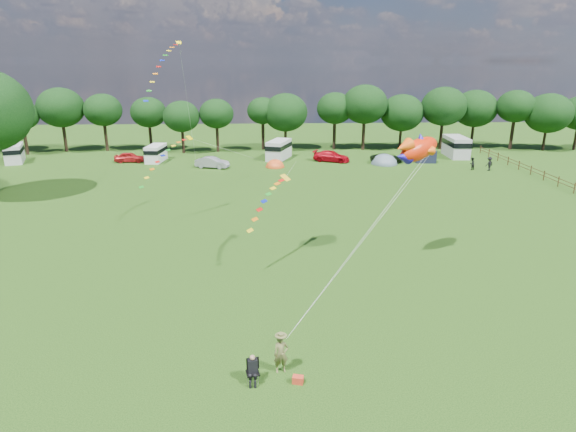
{
  "coord_description": "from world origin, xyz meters",
  "views": [
    {
      "loc": [
        -1.34,
        -22.13,
        13.74
      ],
      "look_at": [
        0.0,
        8.0,
        4.0
      ],
      "focal_mm": 30.0,
      "sensor_mm": 36.0,
      "label": 1
    }
  ],
  "objects_px": {
    "campervan_a": "(14,153)",
    "fish_kite": "(416,150)",
    "car_b": "(212,163)",
    "camp_chair": "(253,366)",
    "car_a": "(130,157)",
    "car_d": "(387,158)",
    "tent_orange": "(275,167)",
    "walker_b": "(489,164)",
    "tent_greyblue": "(384,164)",
    "car_c": "(331,156)",
    "walker_a": "(472,164)",
    "kite_flyer": "(281,354)",
    "campervan_d": "(456,146)",
    "campervan_b": "(156,153)",
    "campervan_c": "(279,149)"
  },
  "relations": [
    {
      "from": "car_c",
      "to": "tent_greyblue",
      "type": "height_order",
      "value": "car_c"
    },
    {
      "from": "car_d",
      "to": "tent_orange",
      "type": "distance_m",
      "value": 16.03
    },
    {
      "from": "car_b",
      "to": "campervan_c",
      "type": "height_order",
      "value": "campervan_c"
    },
    {
      "from": "car_a",
      "to": "campervan_d",
      "type": "xyz_separation_m",
      "value": [
        47.9,
        2.15,
        0.89
      ]
    },
    {
      "from": "walker_b",
      "to": "tent_greyblue",
      "type": "bearing_deg",
      "value": -46.13
    },
    {
      "from": "campervan_c",
      "to": "car_a",
      "type": "bearing_deg",
      "value": 113.88
    },
    {
      "from": "car_d",
      "to": "fish_kite",
      "type": "xyz_separation_m",
      "value": [
        -6.9,
        -34.79,
        7.42
      ]
    },
    {
      "from": "campervan_a",
      "to": "camp_chair",
      "type": "height_order",
      "value": "campervan_a"
    },
    {
      "from": "car_b",
      "to": "campervan_b",
      "type": "relative_size",
      "value": 0.86
    },
    {
      "from": "car_a",
      "to": "walker_a",
      "type": "distance_m",
      "value": 47.1
    },
    {
      "from": "tent_greyblue",
      "to": "camp_chair",
      "type": "distance_m",
      "value": 50.35
    },
    {
      "from": "car_d",
      "to": "car_b",
      "type": "bearing_deg",
      "value": 95.68
    },
    {
      "from": "car_b",
      "to": "car_c",
      "type": "relative_size",
      "value": 0.84
    },
    {
      "from": "campervan_a",
      "to": "walker_a",
      "type": "height_order",
      "value": "campervan_a"
    },
    {
      "from": "camp_chair",
      "to": "campervan_b",
      "type": "bearing_deg",
      "value": 94.91
    },
    {
      "from": "car_d",
      "to": "campervan_b",
      "type": "bearing_deg",
      "value": 85.67
    },
    {
      "from": "car_a",
      "to": "camp_chair",
      "type": "distance_m",
      "value": 53.54
    },
    {
      "from": "campervan_d",
      "to": "car_d",
      "type": "bearing_deg",
      "value": 113.01
    },
    {
      "from": "car_d",
      "to": "campervan_d",
      "type": "bearing_deg",
      "value": -70.46
    },
    {
      "from": "car_a",
      "to": "car_d",
      "type": "bearing_deg",
      "value": -93.98
    },
    {
      "from": "car_c",
      "to": "fish_kite",
      "type": "distance_m",
      "value": 36.65
    },
    {
      "from": "campervan_a",
      "to": "tent_greyblue",
      "type": "bearing_deg",
      "value": -114.06
    },
    {
      "from": "campervan_b",
      "to": "car_c",
      "type": "bearing_deg",
      "value": -87.89
    },
    {
      "from": "campervan_a",
      "to": "tent_orange",
      "type": "relative_size",
      "value": 1.96
    },
    {
      "from": "campervan_a",
      "to": "car_c",
      "type": "bearing_deg",
      "value": -112.14
    },
    {
      "from": "car_c",
      "to": "car_d",
      "type": "height_order",
      "value": "car_c"
    },
    {
      "from": "car_b",
      "to": "camp_chair",
      "type": "relative_size",
      "value": 2.98
    },
    {
      "from": "car_b",
      "to": "walker_a",
      "type": "distance_m",
      "value": 34.53
    },
    {
      "from": "car_a",
      "to": "tent_orange",
      "type": "xyz_separation_m",
      "value": [
        20.59,
        -4.17,
        -0.69
      ]
    },
    {
      "from": "campervan_c",
      "to": "walker_a",
      "type": "distance_m",
      "value": 26.74
    },
    {
      "from": "camp_chair",
      "to": "walker_a",
      "type": "height_order",
      "value": "walker_a"
    },
    {
      "from": "car_c",
      "to": "kite_flyer",
      "type": "distance_m",
      "value": 49.42
    },
    {
      "from": "car_b",
      "to": "tent_orange",
      "type": "bearing_deg",
      "value": -72.61
    },
    {
      "from": "campervan_a",
      "to": "fish_kite",
      "type": "bearing_deg",
      "value": -149.41
    },
    {
      "from": "kite_flyer",
      "to": "walker_b",
      "type": "bearing_deg",
      "value": 46.51
    },
    {
      "from": "campervan_b",
      "to": "walker_b",
      "type": "bearing_deg",
      "value": -95.2
    },
    {
      "from": "car_a",
      "to": "car_c",
      "type": "distance_m",
      "value": 28.74
    },
    {
      "from": "car_b",
      "to": "tent_greyblue",
      "type": "bearing_deg",
      "value": -70.48
    },
    {
      "from": "campervan_b",
      "to": "walker_b",
      "type": "relative_size",
      "value": 2.7
    },
    {
      "from": "car_a",
      "to": "fish_kite",
      "type": "xyz_separation_m",
      "value": [
        29.55,
        -36.73,
        7.34
      ]
    },
    {
      "from": "campervan_b",
      "to": "fish_kite",
      "type": "xyz_separation_m",
      "value": [
        25.92,
        -37.18,
        6.8
      ]
    },
    {
      "from": "car_a",
      "to": "car_b",
      "type": "relative_size",
      "value": 1.02
    },
    {
      "from": "tent_orange",
      "to": "camp_chair",
      "type": "height_order",
      "value": "camp_chair"
    },
    {
      "from": "car_b",
      "to": "walker_b",
      "type": "height_order",
      "value": "walker_b"
    },
    {
      "from": "campervan_a",
      "to": "fish_kite",
      "type": "distance_m",
      "value": 59.58
    },
    {
      "from": "car_a",
      "to": "kite_flyer",
      "type": "xyz_separation_m",
      "value": [
        20.02,
        -49.47,
        0.23
      ]
    },
    {
      "from": "camp_chair",
      "to": "walker_b",
      "type": "xyz_separation_m",
      "value": [
        29.91,
        42.49,
        0.06
      ]
    },
    {
      "from": "car_a",
      "to": "walker_b",
      "type": "xyz_separation_m",
      "value": [
        48.64,
        -7.66,
        0.19
      ]
    },
    {
      "from": "car_b",
      "to": "fish_kite",
      "type": "relative_size",
      "value": 1.04
    },
    {
      "from": "campervan_d",
      "to": "walker_b",
      "type": "xyz_separation_m",
      "value": [
        0.74,
        -9.82,
        -0.7
      ]
    }
  ]
}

